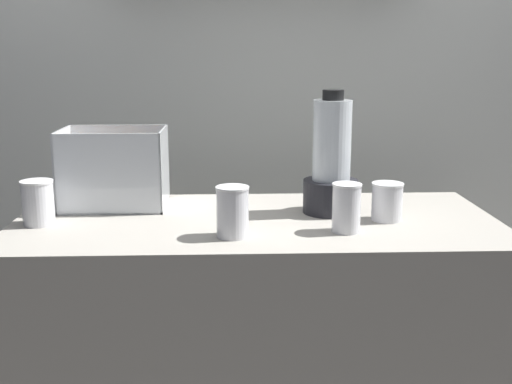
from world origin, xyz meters
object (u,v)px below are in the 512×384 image
object	(u,v)px
juice_cup_mango_left	(233,215)
juice_cup_beet_middle	(346,210)
carrot_display_bin	(115,183)
juice_cup_pomegranate_far_left	(38,206)
blender_pitcher	(331,166)
juice_cup_mango_right	(387,203)

from	to	relation	value
juice_cup_mango_left	juice_cup_beet_middle	world-z (taller)	juice_cup_mango_left
carrot_display_bin	juice_cup_beet_middle	world-z (taller)	carrot_display_bin
juice_cup_beet_middle	juice_cup_pomegranate_far_left	bearing A→B (deg)	173.00
blender_pitcher	juice_cup_beet_middle	bearing A→B (deg)	-87.02
blender_pitcher	juice_cup_mango_left	distance (m)	0.39
carrot_display_bin	juice_cup_beet_middle	size ratio (longest dim) A/B	2.38
carrot_display_bin	juice_cup_pomegranate_far_left	distance (m)	0.27
juice_cup_mango_left	juice_cup_pomegranate_far_left	bearing A→B (deg)	165.63
blender_pitcher	juice_cup_mango_right	distance (m)	0.20
juice_cup_mango_right	carrot_display_bin	bearing A→B (deg)	166.38
juice_cup_pomegranate_far_left	carrot_display_bin	bearing A→B (deg)	48.75
juice_cup_pomegranate_far_left	juice_cup_mango_right	world-z (taller)	juice_cup_pomegranate_far_left
juice_cup_beet_middle	juice_cup_mango_left	bearing A→B (deg)	-173.45
carrot_display_bin	juice_cup_mango_right	distance (m)	0.83
juice_cup_pomegranate_far_left	blender_pitcher	bearing A→B (deg)	6.95
juice_cup_pomegranate_far_left	juice_cup_beet_middle	size ratio (longest dim) A/B	0.95
carrot_display_bin	juice_cup_beet_middle	distance (m)	0.74
carrot_display_bin	juice_cup_mango_right	xyz separation A→B (m)	(0.81, -0.20, -0.03)
carrot_display_bin	juice_cup_mango_left	distance (m)	0.50
blender_pitcher	juice_cup_beet_middle	distance (m)	0.22
juice_cup_pomegranate_far_left	juice_cup_mango_left	distance (m)	0.56
blender_pitcher	carrot_display_bin	bearing A→B (deg)	171.21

